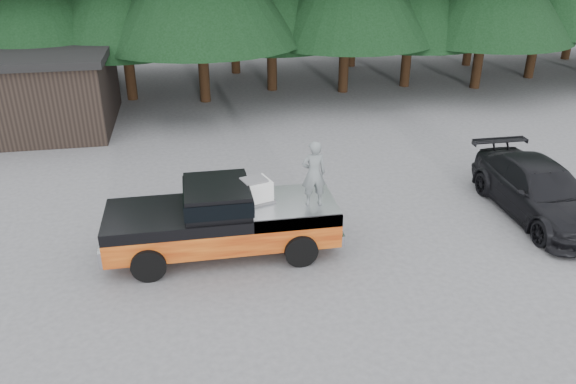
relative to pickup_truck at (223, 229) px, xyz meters
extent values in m
plane|color=#515154|center=(1.17, -0.47, -0.67)|extent=(120.00, 120.00, 0.00)
cube|color=black|center=(-0.10, 0.00, 0.96)|extent=(1.66, 1.90, 0.59)
cube|color=silver|center=(0.85, 0.14, 0.94)|extent=(0.96, 0.87, 0.55)
imported|color=slate|center=(2.29, -0.31, 1.51)|extent=(0.63, 0.42, 1.70)
imported|color=black|center=(9.21, 0.45, 0.10)|extent=(2.17, 5.30, 1.54)
cube|color=black|center=(-7.83, 11.53, 0.83)|extent=(8.00, 6.00, 3.00)
cube|color=black|center=(-7.83, 11.53, 2.48)|extent=(8.40, 6.40, 0.30)
camera|label=1|loc=(-0.59, -12.70, 7.07)|focal=35.00mm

